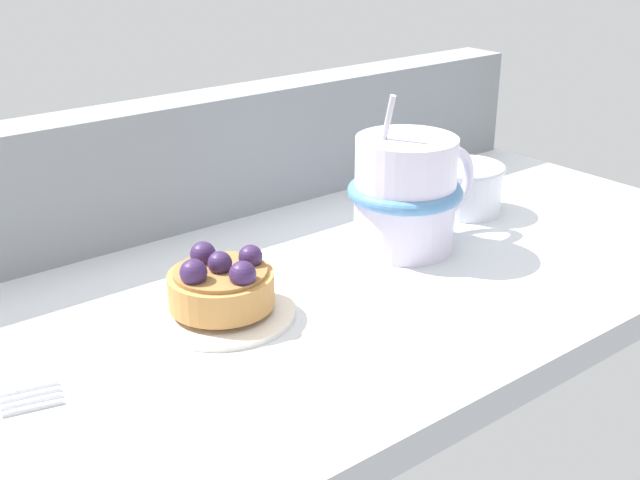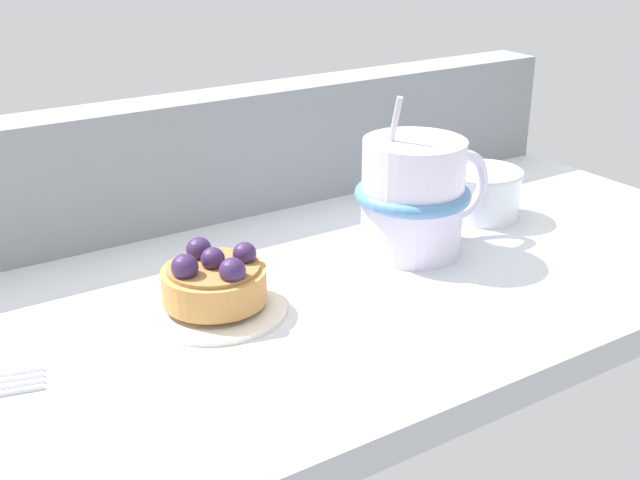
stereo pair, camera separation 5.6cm
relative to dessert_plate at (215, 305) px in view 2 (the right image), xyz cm
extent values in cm
cube|color=silver|center=(4.38, 0.91, -1.63)|extent=(88.64, 39.09, 2.40)
cube|color=gray|center=(4.38, 17.91, 5.30)|extent=(86.87, 5.08, 11.46)
cylinder|color=silver|center=(0.00, 0.00, 0.03)|extent=(10.53, 10.53, 0.92)
cylinder|color=silver|center=(0.00, 0.00, -0.20)|extent=(5.79, 5.79, 0.46)
cylinder|color=#B77F42|center=(0.00, 0.00, 1.69)|extent=(7.58, 7.58, 2.39)
cylinder|color=olive|center=(0.00, 0.00, 3.03)|extent=(6.67, 6.67, 0.30)
sphere|color=#331E47|center=(0.00, 0.00, 3.71)|extent=(1.74, 1.74, 1.74)
sphere|color=#331E47|center=(2.37, -0.32, 3.66)|extent=(1.75, 1.75, 1.75)
sphere|color=#331E47|center=(-0.09, 2.13, 3.68)|extent=(1.88, 1.88, 1.88)
sphere|color=#331E47|center=(-2.29, -0.29, 3.75)|extent=(1.92, 1.92, 1.92)
sphere|color=#331E47|center=(0.30, -2.43, 3.65)|extent=(1.90, 1.90, 1.90)
cylinder|color=silver|center=(18.84, 1.06, 4.44)|extent=(8.53, 8.53, 9.74)
torus|color=#4C7FB2|center=(18.84, 1.06, 4.69)|extent=(9.74, 9.74, 1.17)
torus|color=silver|center=(24.06, 1.06, 4.44)|extent=(6.37, 0.91, 6.37)
cylinder|color=#B7B7BC|center=(17.14, 1.70, 9.93)|extent=(0.83, 1.84, 6.22)
cube|color=silver|center=(-15.05, -3.07, -0.13)|extent=(3.45, 1.10, 0.60)
cube|color=silver|center=(-14.87, -2.36, -0.13)|extent=(3.45, 1.10, 0.60)
cube|color=silver|center=(-14.68, -1.65, -0.13)|extent=(3.45, 1.10, 0.60)
cube|color=silver|center=(-14.50, -0.94, -0.13)|extent=(3.45, 1.10, 0.60)
cylinder|color=silver|center=(29.63, 3.54, 1.75)|extent=(6.70, 6.70, 4.36)
torus|color=silver|center=(29.63, 3.54, 3.93)|extent=(7.16, 7.16, 0.60)
camera|label=1|loc=(-26.81, -44.95, 27.35)|focal=45.61mm
camera|label=2|loc=(-22.23, -48.25, 27.35)|focal=45.61mm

